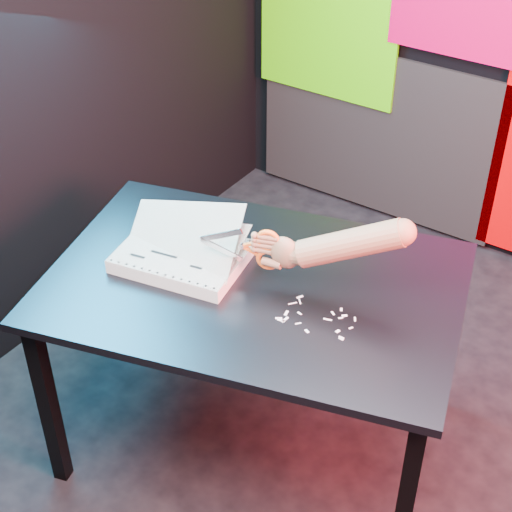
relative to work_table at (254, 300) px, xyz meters
The scene contains 6 objects.
room 0.80m from the work_table, 24.51° to the left, with size 3.01×3.01×2.71m.
work_table is the anchor object (origin of this frame).
printout_stack 0.28m from the work_table, 168.78° to the right, with size 0.47×0.37×0.21m.
scissors 0.22m from the work_table, ahead, with size 0.25×0.09×0.15m.
hand_forearm 0.38m from the work_table, 17.10° to the left, with size 0.46×0.20×0.23m.
paper_clippings 0.26m from the work_table, 11.71° to the right, with size 0.22×0.16×0.00m.
Camera 1 is at (0.73, -1.80, 2.30)m, focal length 55.00 mm.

